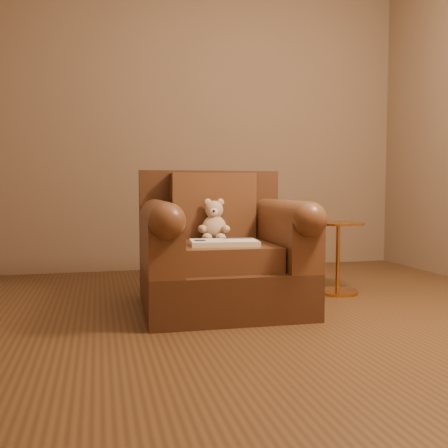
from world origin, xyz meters
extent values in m
plane|color=#53361C|center=(0.00, 0.00, 0.00)|extent=(4.00, 4.00, 0.00)
cube|color=#78604A|center=(0.00, 2.00, 1.35)|extent=(4.00, 0.02, 2.70)
cube|color=#422616|center=(-0.15, 0.37, 0.14)|extent=(1.00, 0.95, 0.27)
cube|color=#422616|center=(-0.14, 0.79, 0.57)|extent=(0.97, 0.13, 0.60)
cube|color=brown|center=(-0.15, 0.33, 0.34)|extent=(0.58, 0.69, 0.15)
cube|color=brown|center=(-0.14, 0.66, 0.63)|extent=(0.57, 0.17, 0.44)
cube|color=brown|center=(-0.54, 0.34, 0.43)|extent=(0.22, 0.83, 0.31)
cube|color=brown|center=(0.23, 0.31, 0.43)|extent=(0.22, 0.83, 0.31)
cylinder|color=brown|center=(-0.54, 0.34, 0.58)|extent=(0.22, 0.83, 0.19)
cylinder|color=brown|center=(0.23, 0.31, 0.58)|extent=(0.22, 0.83, 0.19)
ellipsoid|color=tan|center=(-0.17, 0.51, 0.49)|extent=(0.16, 0.14, 0.17)
sphere|color=tan|center=(-0.17, 0.52, 0.61)|extent=(0.12, 0.12, 0.12)
ellipsoid|color=tan|center=(-0.21, 0.54, 0.66)|extent=(0.05, 0.03, 0.05)
ellipsoid|color=tan|center=(-0.13, 0.52, 0.66)|extent=(0.05, 0.03, 0.05)
ellipsoid|color=beige|center=(-0.18, 0.47, 0.60)|extent=(0.06, 0.04, 0.05)
sphere|color=black|center=(-0.19, 0.45, 0.61)|extent=(0.02, 0.02, 0.02)
ellipsoid|color=tan|center=(-0.26, 0.46, 0.49)|extent=(0.05, 0.10, 0.05)
ellipsoid|color=tan|center=(-0.11, 0.43, 0.49)|extent=(0.05, 0.10, 0.05)
ellipsoid|color=tan|center=(-0.24, 0.43, 0.44)|extent=(0.06, 0.10, 0.05)
ellipsoid|color=tan|center=(-0.15, 0.41, 0.44)|extent=(0.06, 0.10, 0.05)
cube|color=beige|center=(-0.18, 0.20, 0.43)|extent=(0.41, 0.27, 0.03)
cube|color=white|center=(-0.28, 0.21, 0.45)|extent=(0.21, 0.25, 0.00)
cube|color=white|center=(-0.08, 0.19, 0.45)|extent=(0.21, 0.25, 0.00)
cube|color=beige|center=(-0.18, 0.20, 0.45)|extent=(0.03, 0.23, 0.00)
cube|color=#0F1638|center=(-0.32, 0.22, 0.45)|extent=(0.07, 0.09, 0.00)
cube|color=slate|center=(-0.08, 0.28, 0.45)|extent=(0.18, 0.07, 0.00)
cylinder|color=#C78436|center=(0.76, 0.61, 0.01)|extent=(0.29, 0.29, 0.02)
cylinder|color=#C78436|center=(0.76, 0.61, 0.26)|extent=(0.03, 0.03, 0.47)
cylinder|color=#C78436|center=(0.76, 0.61, 0.50)|extent=(0.36, 0.36, 0.02)
cylinder|color=#C78436|center=(0.76, 0.61, 0.49)|extent=(0.03, 0.03, 0.02)
camera|label=1|loc=(-0.89, -2.61, 0.74)|focal=40.00mm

